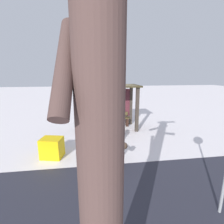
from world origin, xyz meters
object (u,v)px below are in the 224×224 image
at_px(dog, 116,146).
at_px(bare_tree, 101,127).
at_px(grit_bin, 52,148).
at_px(bench_left_inside, 101,121).
at_px(bench_center_inside, 120,120).
at_px(person_walking, 99,132).
at_px(bus_shelter, 111,98).

xyz_separation_m(dog, bare_tree, (-0.75, -3.83, 1.94)).
xyz_separation_m(dog, grit_bin, (-2.16, 0.48, -0.16)).
bearing_deg(bare_tree, bench_left_inside, 86.17).
xyz_separation_m(bench_left_inside, grit_bin, (-1.91, -3.16, 0.03)).
bearing_deg(bench_center_inside, person_walking, -110.36).
height_order(bench_center_inside, dog, bench_center_inside).
distance_m(bus_shelter, bench_center_inside, 1.40).
relative_size(dog, grit_bin, 1.06).
bearing_deg(grit_bin, person_walking, -19.87).
relative_size(dog, bare_tree, 0.16).
distance_m(bus_shelter, person_walking, 3.74).
bearing_deg(bench_center_inside, bus_shelter, -165.72).
height_order(bus_shelter, dog, bus_shelter).
height_order(dog, grit_bin, dog).
bearing_deg(bench_center_inside, bench_left_inside, 179.90).
distance_m(bench_left_inside, dog, 3.64).
distance_m(bus_shelter, bench_left_inside, 1.42).
height_order(bench_center_inside, grit_bin, bench_center_inside).
distance_m(bus_shelter, grit_bin, 4.09).
height_order(bench_left_inside, grit_bin, bench_left_inside).
relative_size(person_walking, grit_bin, 2.59).
bearing_deg(person_walking, bus_shelter, 76.77).
distance_m(dog, bare_tree, 4.36).
bearing_deg(bench_center_inside, dog, -102.83).
relative_size(bus_shelter, bare_tree, 0.60).
height_order(bus_shelter, bench_center_inside, bus_shelter).
bearing_deg(dog, bench_center_inside, 77.17).
height_order(bench_left_inside, bench_center_inside, bench_center_inside).
bearing_deg(bus_shelter, grit_bin, -129.10).
bearing_deg(bench_left_inside, dog, -86.01).
height_order(person_walking, dog, person_walking).
distance_m(bench_center_inside, dog, 3.72).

